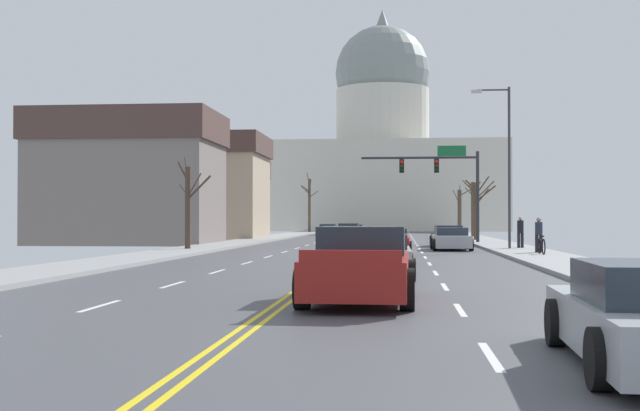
{
  "coord_description": "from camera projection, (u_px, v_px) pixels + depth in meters",
  "views": [
    {
      "loc": [
        2.37,
        -39.71,
        1.73
      ],
      "look_at": [
        -4.6,
        32.05,
        2.85
      ],
      "focal_mm": 45.97,
      "sensor_mm": 36.0,
      "label": 1
    }
  ],
  "objects": [
    {
      "name": "sedan_near_02",
      "position": [
        390.0,
        243.0,
        37.75
      ],
      "size": [
        2.08,
        4.62,
        1.26
      ],
      "color": "#B71414",
      "rests_on": "ground"
    },
    {
      "name": "sedan_oncoming_00",
      "position": [
        349.0,
        232.0,
        63.95
      ],
      "size": [
        1.94,
        4.45,
        1.32
      ],
      "color": "#6B6056",
      "rests_on": "ground"
    },
    {
      "name": "street_lamp_right",
      "position": [
        505.0,
        154.0,
        43.57
      ],
      "size": [
        2.06,
        0.24,
        8.59
      ],
      "color": "#333338",
      "rests_on": "ground"
    },
    {
      "name": "bicycle_parked",
      "position": [
        542.0,
        246.0,
        36.36
      ],
      "size": [
        0.12,
        1.77,
        0.85
      ],
      "color": "black",
      "rests_on": "ground"
    },
    {
      "name": "bare_tree_02",
      "position": [
        477.0,
        206.0,
        60.74
      ],
      "size": [
        2.37,
        1.3,
        4.71
      ],
      "color": "#4C3D2D",
      "rests_on": "ground"
    },
    {
      "name": "sedan_near_03",
      "position": [
        383.0,
        250.0,
        30.49
      ],
      "size": [
        2.04,
        4.73,
        1.15
      ],
      "color": "black",
      "rests_on": "ground"
    },
    {
      "name": "pedestrian_01",
      "position": [
        539.0,
        233.0,
        38.07
      ],
      "size": [
        0.35,
        0.34,
        1.63
      ],
      "color": "black",
      "rests_on": "ground"
    },
    {
      "name": "flank_building_00",
      "position": [
        206.0,
        197.0,
        78.37
      ],
      "size": [
        11.27,
        9.0,
        7.46
      ],
      "color": "#B2A38E",
      "rests_on": "ground"
    },
    {
      "name": "pedestrian_00",
      "position": [
        520.0,
        230.0,
        44.01
      ],
      "size": [
        0.35,
        0.34,
        1.69
      ],
      "color": "black",
      "rests_on": "ground"
    },
    {
      "name": "sedan_oncoming_02",
      "position": [
        328.0,
        230.0,
        84.47
      ],
      "size": [
        2.05,
        4.34,
        1.14
      ],
      "color": "silver",
      "rests_on": "ground"
    },
    {
      "name": "sedan_near_01",
      "position": [
        451.0,
        240.0,
        44.32
      ],
      "size": [
        2.15,
        4.38,
        1.22
      ],
      "color": "#9EA3A8",
      "rests_on": "ground"
    },
    {
      "name": "flank_building_01",
      "position": [
        128.0,
        177.0,
        54.21
      ],
      "size": [
        11.98,
        8.13,
        8.74
      ],
      "color": "slate",
      "rests_on": "ground"
    },
    {
      "name": "capitol_building",
      "position": [
        382.0,
        155.0,
        115.94
      ],
      "size": [
        33.65,
        18.78,
        31.42
      ],
      "color": "beige",
      "rests_on": "ground"
    },
    {
      "name": "bare_tree_01",
      "position": [
        309.0,
        204.0,
        94.79
      ],
      "size": [
        2.02,
        2.31,
        6.95
      ],
      "color": "#4C3D2D",
      "rests_on": "ground"
    },
    {
      "name": "flank_building_02",
      "position": [
        181.0,
        187.0,
        68.43
      ],
      "size": [
        14.17,
        8.9,
        8.62
      ],
      "color": "tan",
      "rests_on": "ground"
    },
    {
      "name": "ground",
      "position": [
        350.0,
        253.0,
        39.72
      ],
      "size": [
        20.0,
        180.0,
        0.2
      ],
      "color": "#48484D"
    },
    {
      "name": "bare_tree_03",
      "position": [
        188.0,
        204.0,
        42.81
      ],
      "size": [
        2.03,
        2.22,
        4.88
      ],
      "color": "#423328",
      "rests_on": "ground"
    },
    {
      "name": "signal_gantry",
      "position": [
        444.0,
        174.0,
        55.06
      ],
      "size": [
        7.91,
        0.41,
        6.48
      ],
      "color": "#28282D",
      "rests_on": "ground"
    },
    {
      "name": "sedan_oncoming_01",
      "position": [
        353.0,
        231.0,
        72.45
      ],
      "size": [
        2.1,
        4.56,
        1.17
      ],
      "color": "#9EA3A8",
      "rests_on": "ground"
    },
    {
      "name": "bare_tree_04",
      "position": [
        473.0,
        207.0,
        71.55
      ],
      "size": [
        1.5,
        2.4,
        5.01
      ],
      "color": "#4C3D2D",
      "rests_on": "ground"
    },
    {
      "name": "bare_tree_00",
      "position": [
        460.0,
        211.0,
        79.74
      ],
      "size": [
        2.11,
        2.06,
        4.88
      ],
      "color": "#4C3D2D",
      "rests_on": "ground"
    },
    {
      "name": "sedan_near_04",
      "position": [
        378.0,
        257.0,
        23.77
      ],
      "size": [
        2.12,
        4.66,
        1.26
      ],
      "color": "#9EA3A8",
      "rests_on": "ground"
    },
    {
      "name": "pickup_truck_near_05",
      "position": [
        360.0,
        268.0,
        17.05
      ],
      "size": [
        2.33,
        5.31,
        1.55
      ],
      "color": "maroon",
      "rests_on": "ground"
    },
    {
      "name": "sedan_near_00",
      "position": [
        448.0,
        237.0,
        49.97
      ],
      "size": [
        2.09,
        4.56,
        1.29
      ],
      "color": "black",
      "rests_on": "ground"
    }
  ]
}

